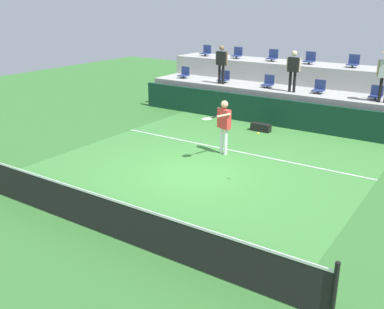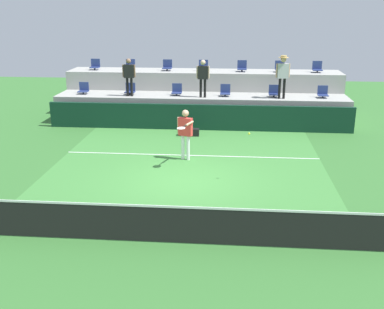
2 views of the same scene
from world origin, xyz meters
TOP-DOWN VIEW (x-y plane):
  - ground_plane at (0.00, 0.00)m, footprint 40.00×40.00m
  - court_inner_paint at (0.00, 1.00)m, footprint 9.00×10.00m
  - court_service_line at (0.00, 2.40)m, footprint 9.00×0.06m
  - tennis_net at (0.00, -4.00)m, footprint 10.48×0.08m
  - sponsor_backboard at (0.00, 6.00)m, footprint 13.00×0.16m
  - seating_tier_lower at (0.00, 7.30)m, footprint 13.00×1.80m
  - seating_tier_upper at (0.00, 9.10)m, footprint 13.00×1.80m
  - stadium_chair_lower_far_left at (-5.36, 7.23)m, footprint 0.44×0.40m
  - stadium_chair_lower_left at (-3.20, 7.23)m, footprint 0.44×0.40m
  - stadium_chair_lower_mid_left at (-1.08, 7.23)m, footprint 0.44×0.40m
  - stadium_chair_lower_mid_right at (1.09, 7.23)m, footprint 0.44×0.40m
  - stadium_chair_lower_right at (3.22, 7.23)m, footprint 0.44×0.40m
  - stadium_chair_upper_far_left at (-5.29, 9.03)m, footprint 0.44×0.40m
  - stadium_chair_upper_left at (-3.55, 9.03)m, footprint 0.44×0.40m
  - stadium_chair_upper_mid_left at (-1.74, 9.03)m, footprint 0.44×0.40m
  - stadium_chair_upper_center at (-0.01, 9.03)m, footprint 0.44×0.40m
  - stadium_chair_upper_mid_right at (1.83, 9.03)m, footprint 0.44×0.40m
  - tennis_player at (-0.17, 1.91)m, footprint 0.59×1.32m
  - spectator_in_grey at (-3.14, 6.85)m, footprint 0.58×0.22m
  - spectator_leaning_on_rail at (0.11, 6.85)m, footprint 0.57×0.22m
  - tennis_ball at (1.93, 0.04)m, footprint 0.07×0.07m
  - equipment_bag at (-0.30, 5.02)m, footprint 0.76×0.28m

SIDE VIEW (x-z plane):
  - ground_plane at x=0.00m, z-range 0.00..0.00m
  - court_inner_paint at x=0.00m, z-range 0.00..0.01m
  - court_service_line at x=0.00m, z-range 0.01..0.01m
  - equipment_bag at x=-0.30m, z-range 0.00..0.30m
  - tennis_net at x=0.00m, z-range -0.04..1.03m
  - sponsor_backboard at x=0.00m, z-range 0.00..1.10m
  - seating_tier_lower at x=0.00m, z-range 0.00..1.25m
  - seating_tier_upper at x=0.00m, z-range 0.00..2.10m
  - tennis_player at x=-0.17m, z-range 0.21..1.97m
  - stadium_chair_lower_far_left at x=-5.36m, z-range 1.20..1.72m
  - stadium_chair_lower_left at x=-3.20m, z-range 1.20..1.72m
  - stadium_chair_lower_mid_left at x=-1.08m, z-range 1.20..1.72m
  - stadium_chair_lower_mid_right at x=1.09m, z-range 1.20..1.72m
  - stadium_chair_lower_right at x=3.22m, z-range 1.20..1.72m
  - tennis_ball at x=1.93m, z-range 1.47..1.54m
  - spectator_leaning_on_rail at x=0.11m, z-range 1.41..3.03m
  - spectator_in_grey at x=-3.14m, z-range 1.42..3.07m
  - stadium_chair_upper_far_left at x=-5.29m, z-range 2.05..2.57m
  - stadium_chair_upper_left at x=-3.55m, z-range 2.05..2.57m
  - stadium_chair_upper_mid_left at x=-1.74m, z-range 2.05..2.57m
  - stadium_chair_upper_center at x=-0.01m, z-range 2.05..2.57m
  - stadium_chair_upper_mid_right at x=1.83m, z-range 2.05..2.57m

